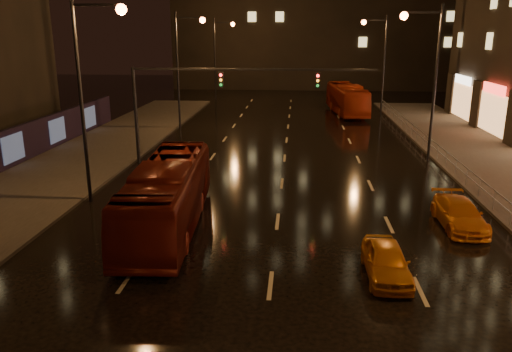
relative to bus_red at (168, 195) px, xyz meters
The scene contains 8 objects.
ground 12.13m from the bus_red, 66.77° to the left, with size 140.00×140.00×0.00m, color black.
sidewalk_left 10.74m from the bus_red, 145.29° to the left, with size 7.00×70.00×0.15m, color #38332D.
traffic_signal 11.53m from the bus_red, 91.62° to the left, with size 15.31×0.32×6.20m.
railing_right 17.49m from the bus_red, 31.23° to the left, with size 0.05×56.00×1.00m.
bus_red is the anchor object (origin of this frame).
bus_curb 34.99m from the bus_red, 72.11° to the left, with size 2.60×11.11×3.09m, color #AA2D11.
taxi_near 9.65m from the bus_red, 24.50° to the right, with size 1.45×3.59×1.22m, color #C56F12.
taxi_far 12.82m from the bus_red, ahead, with size 1.68×4.14×1.20m, color orange.
Camera 1 is at (0.76, -11.28, 8.27)m, focal length 35.00 mm.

